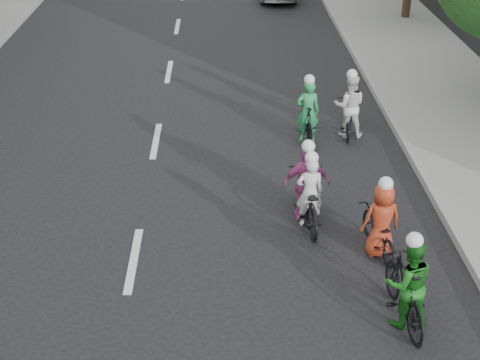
{
  "coord_description": "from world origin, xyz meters",
  "views": [
    {
      "loc": [
        1.64,
        -9.93,
        7.12
      ],
      "look_at": [
        1.96,
        1.13,
        1.0
      ],
      "focal_mm": 50.0,
      "sensor_mm": 36.0,
      "label": 1
    }
  ],
  "objects_px": {
    "cyclist_0": "(380,226)",
    "cyclist_1": "(406,288)",
    "cyclist_5": "(348,112)",
    "cyclist_3": "(309,198)",
    "cyclist_4": "(307,118)",
    "cyclist_2": "(306,189)"
  },
  "relations": [
    {
      "from": "cyclist_0",
      "to": "cyclist_3",
      "type": "xyz_separation_m",
      "value": [
        -1.17,
        1.03,
        0.0
      ]
    },
    {
      "from": "cyclist_0",
      "to": "cyclist_2",
      "type": "xyz_separation_m",
      "value": [
        -1.21,
        1.25,
        0.08
      ]
    },
    {
      "from": "cyclist_0",
      "to": "cyclist_3",
      "type": "relative_size",
      "value": 0.85
    },
    {
      "from": "cyclist_0",
      "to": "cyclist_1",
      "type": "distance_m",
      "value": 1.91
    },
    {
      "from": "cyclist_0",
      "to": "cyclist_4",
      "type": "xyz_separation_m",
      "value": [
        -0.76,
        4.79,
        0.05
      ]
    },
    {
      "from": "cyclist_3",
      "to": "cyclist_4",
      "type": "relative_size",
      "value": 1.12
    },
    {
      "from": "cyclist_2",
      "to": "cyclist_3",
      "type": "distance_m",
      "value": 0.24
    },
    {
      "from": "cyclist_1",
      "to": "cyclist_2",
      "type": "distance_m",
      "value": 3.38
    },
    {
      "from": "cyclist_2",
      "to": "cyclist_3",
      "type": "height_order",
      "value": "cyclist_2"
    },
    {
      "from": "cyclist_0",
      "to": "cyclist_1",
      "type": "bearing_deg",
      "value": 80.86
    },
    {
      "from": "cyclist_2",
      "to": "cyclist_5",
      "type": "relative_size",
      "value": 0.99
    },
    {
      "from": "cyclist_0",
      "to": "cyclist_3",
      "type": "height_order",
      "value": "cyclist_3"
    },
    {
      "from": "cyclist_1",
      "to": "cyclist_4",
      "type": "bearing_deg",
      "value": -87.81
    },
    {
      "from": "cyclist_2",
      "to": "cyclist_3",
      "type": "relative_size",
      "value": 0.89
    },
    {
      "from": "cyclist_2",
      "to": "cyclist_5",
      "type": "height_order",
      "value": "cyclist_5"
    },
    {
      "from": "cyclist_0",
      "to": "cyclist_5",
      "type": "height_order",
      "value": "cyclist_5"
    },
    {
      "from": "cyclist_2",
      "to": "cyclist_4",
      "type": "height_order",
      "value": "cyclist_4"
    },
    {
      "from": "cyclist_3",
      "to": "cyclist_4",
      "type": "xyz_separation_m",
      "value": [
        0.41,
        3.76,
        0.05
      ]
    },
    {
      "from": "cyclist_1",
      "to": "cyclist_2",
      "type": "height_order",
      "value": "cyclist_2"
    },
    {
      "from": "cyclist_5",
      "to": "cyclist_0",
      "type": "bearing_deg",
      "value": 94.33
    },
    {
      "from": "cyclist_4",
      "to": "cyclist_0",
      "type": "bearing_deg",
      "value": 95.44
    },
    {
      "from": "cyclist_1",
      "to": "cyclist_5",
      "type": "relative_size",
      "value": 1.07
    }
  ]
}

